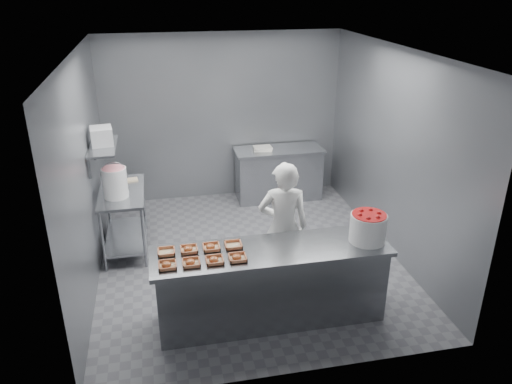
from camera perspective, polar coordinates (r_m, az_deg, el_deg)
floor at (r=7.01m, az=-0.88°, el=-7.47°), size 4.50×4.50×0.00m
ceiling at (r=6.06m, az=-1.05°, el=15.85°), size 4.50×4.50×0.00m
wall_back at (r=8.52m, az=-3.83°, el=8.46°), size 4.00×0.04×2.80m
wall_left at (r=6.36m, az=-18.95°, el=1.89°), size 0.04×4.50×2.80m
wall_right at (r=7.03m, az=15.32°, el=4.36°), size 0.04×4.50×2.80m
service_counter at (r=5.65m, az=1.71°, el=-10.46°), size 2.60×0.70×0.90m
prep_table at (r=7.19m, az=-14.88°, el=-2.13°), size 0.60×1.20×0.90m
back_counter at (r=8.65m, az=2.58°, el=2.13°), size 1.50×0.60×0.90m
wall_shelf at (r=6.86m, az=-17.12°, el=4.99°), size 0.35×0.90×0.03m
tray_0 at (r=5.17m, az=-10.12°, el=-8.22°), size 0.19×0.18×0.06m
tray_1 at (r=5.17m, az=-7.44°, el=-7.99°), size 0.19×0.18×0.06m
tray_2 at (r=5.19m, az=-4.78°, el=-7.75°), size 0.19×0.18×0.06m
tray_3 at (r=5.22m, az=-2.14°, el=-7.49°), size 0.19×0.18×0.06m
tray_4 at (r=5.41m, az=-10.21°, el=-6.73°), size 0.19×0.18×0.04m
tray_5 at (r=5.41m, az=-7.69°, el=-6.49°), size 0.19×0.18×0.06m
tray_6 at (r=5.42m, az=-5.15°, el=-6.27°), size 0.19×0.18×0.06m
tray_7 at (r=5.45m, az=-2.60°, el=-6.06°), size 0.19×0.18×0.04m
worker at (r=6.02m, az=3.14°, el=-4.02°), size 0.66×0.49×1.66m
strawberry_tub at (r=5.62m, az=12.69°, el=-3.91°), size 0.40×0.40×0.33m
glaze_bucket at (r=6.81m, az=-15.82°, el=1.11°), size 0.34×0.32×0.49m
bucket_lid at (r=6.98m, az=-15.48°, el=-0.09°), size 0.34×0.34×0.02m
rag at (r=7.38m, az=-13.95°, el=1.38°), size 0.17×0.15×0.02m
appliance at (r=6.85m, az=-17.23°, el=6.13°), size 0.31×0.34×0.23m
paper_stack at (r=8.43m, az=0.78°, el=5.01°), size 0.33×0.26×0.06m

